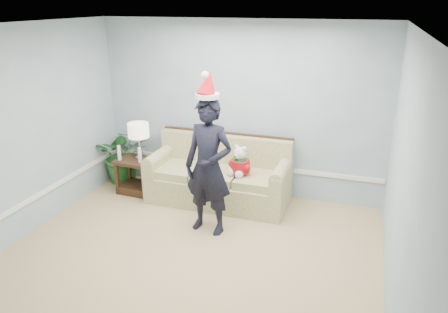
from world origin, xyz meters
name	(u,v)px	position (x,y,z in m)	size (l,w,h in m)	color
room_shell	(170,164)	(0.00, 0.00, 1.35)	(4.54, 5.04, 2.74)	tan
wainscot_trim	(133,186)	(-1.18, 1.18, 0.45)	(4.49, 4.99, 0.06)	white
sofa	(220,178)	(-0.17, 2.06, 0.35)	(2.13, 0.93, 1.00)	#5B6630
side_table	(136,179)	(-1.54, 1.91, 0.22)	(0.61, 0.52, 0.56)	#3C2315
table_lamp	(139,132)	(-1.47, 1.95, 1.01)	(0.33, 0.33, 0.59)	silver
candle_pair	(129,155)	(-1.57, 1.81, 0.67)	(0.42, 0.06, 0.24)	silver
houseplant	(124,154)	(-1.95, 2.26, 0.48)	(0.86, 0.75, 0.96)	#215F26
man	(209,167)	(0.01, 1.11, 0.91)	(0.67, 0.44, 1.82)	black
santa_hat	(208,86)	(0.01, 1.13, 1.96)	(0.38, 0.41, 0.35)	white
teddy_bear	(240,164)	(0.20, 1.90, 0.69)	(0.36, 0.36, 0.46)	white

